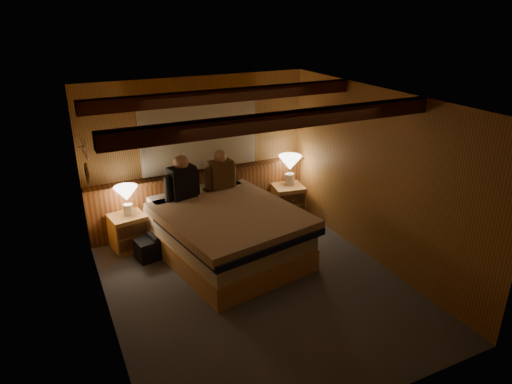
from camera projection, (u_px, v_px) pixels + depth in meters
floor at (257, 287)px, 5.87m from camera, size 4.20×4.20×0.00m
ceiling at (258, 101)px, 4.96m from camera, size 4.20×4.20×0.00m
wall_back at (199, 154)px, 7.17m from camera, size 3.60×0.00×3.60m
wall_left at (100, 232)px, 4.69m from camera, size 0.00×4.20×4.20m
wall_right at (377, 179)px, 6.14m from camera, size 0.00×4.20×4.20m
wall_front at (371, 295)px, 3.67m from camera, size 3.60×0.00×3.60m
wainscot at (203, 197)px, 7.39m from camera, size 3.60×0.23×0.94m
curtain_window at (200, 135)px, 6.99m from camera, size 2.18×0.09×1.11m
ceiling_beams at (252, 106)px, 5.12m from camera, size 3.60×1.65×0.16m
coat_rail at (84, 148)px, 5.86m from camera, size 0.05×0.55×0.24m
framed_print at (276, 123)px, 7.56m from camera, size 0.30×0.04×0.25m
bed at (227, 232)px, 6.45m from camera, size 2.02×2.45×0.75m
nightstand_left at (129, 232)px, 6.73m from camera, size 0.54×0.50×0.53m
nightstand_right at (288, 201)px, 7.78m from camera, size 0.56×0.52×0.54m
lamp_left at (126, 195)px, 6.53m from camera, size 0.34×0.34×0.44m
lamp_right at (290, 165)px, 7.61m from camera, size 0.39×0.39×0.51m
person_left at (182, 180)px, 6.60m from camera, size 0.55×0.30×0.68m
person_right at (221, 173)px, 6.96m from camera, size 0.52×0.23×0.63m
duffel_bag at (154, 247)px, 6.53m from camera, size 0.54×0.39×0.36m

